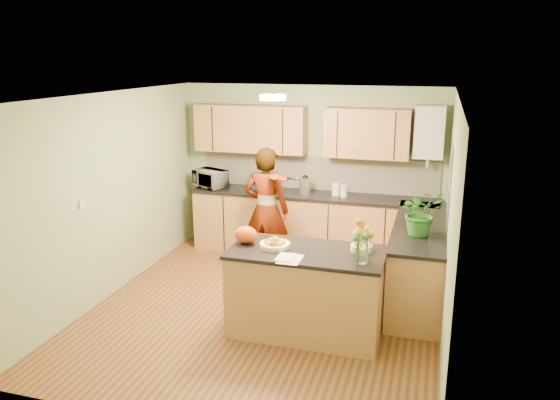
# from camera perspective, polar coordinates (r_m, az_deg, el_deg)

# --- Properties ---
(floor) EXTENTS (4.50, 4.50, 0.00)m
(floor) POSITION_cam_1_polar(r_m,az_deg,el_deg) (6.63, -1.45, -11.24)
(floor) COLOR brown
(floor) RESTS_ON ground
(ceiling) EXTENTS (4.00, 4.50, 0.02)m
(ceiling) POSITION_cam_1_polar(r_m,az_deg,el_deg) (5.97, -1.61, 10.85)
(ceiling) COLOR silver
(ceiling) RESTS_ON wall_back
(wall_back) EXTENTS (4.00, 0.02, 2.50)m
(wall_back) POSITION_cam_1_polar(r_m,az_deg,el_deg) (8.29, 3.25, 3.27)
(wall_back) COLOR #89A273
(wall_back) RESTS_ON floor
(wall_front) EXTENTS (4.00, 0.02, 2.50)m
(wall_front) POSITION_cam_1_polar(r_m,az_deg,el_deg) (4.22, -11.05, -8.75)
(wall_front) COLOR #89A273
(wall_front) RESTS_ON floor
(wall_left) EXTENTS (0.02, 4.50, 2.50)m
(wall_left) POSITION_cam_1_polar(r_m,az_deg,el_deg) (7.04, -17.22, 0.49)
(wall_left) COLOR #89A273
(wall_left) RESTS_ON floor
(wall_right) EXTENTS (0.02, 4.50, 2.50)m
(wall_right) POSITION_cam_1_polar(r_m,az_deg,el_deg) (5.91, 17.29, -2.24)
(wall_right) COLOR #89A273
(wall_right) RESTS_ON floor
(back_counter) EXTENTS (3.64, 0.62, 0.94)m
(back_counter) POSITION_cam_1_polar(r_m,az_deg,el_deg) (8.18, 3.37, -2.54)
(back_counter) COLOR #A37241
(back_counter) RESTS_ON floor
(right_counter) EXTENTS (0.62, 2.24, 0.94)m
(right_counter) POSITION_cam_1_polar(r_m,az_deg,el_deg) (6.96, 14.27, -6.19)
(right_counter) COLOR #A37241
(right_counter) RESTS_ON floor
(splashback) EXTENTS (3.60, 0.02, 0.52)m
(splashback) POSITION_cam_1_polar(r_m,az_deg,el_deg) (8.27, 3.90, 2.86)
(splashback) COLOR #EDE6CD
(splashback) RESTS_ON back_counter
(upper_cabinets) EXTENTS (3.20, 0.34, 0.70)m
(upper_cabinets) POSITION_cam_1_polar(r_m,az_deg,el_deg) (8.07, 1.81, 7.28)
(upper_cabinets) COLOR #A37241
(upper_cabinets) RESTS_ON wall_back
(boiler) EXTENTS (0.40, 0.30, 0.86)m
(boiler) POSITION_cam_1_polar(r_m,az_deg,el_deg) (7.82, 15.35, 6.86)
(boiler) COLOR silver
(boiler) RESTS_ON wall_back
(window_right) EXTENTS (0.01, 1.30, 1.05)m
(window_right) POSITION_cam_1_polar(r_m,az_deg,el_deg) (6.41, 17.40, 1.86)
(window_right) COLOR silver
(window_right) RESTS_ON wall_right
(light_switch) EXTENTS (0.02, 0.09, 0.09)m
(light_switch) POSITION_cam_1_polar(r_m,az_deg,el_deg) (6.55, -20.00, -0.36)
(light_switch) COLOR silver
(light_switch) RESTS_ON wall_left
(ceiling_lamp) EXTENTS (0.30, 0.30, 0.07)m
(ceiling_lamp) POSITION_cam_1_polar(r_m,az_deg,el_deg) (6.25, -0.75, 10.68)
(ceiling_lamp) COLOR #FFEABF
(ceiling_lamp) RESTS_ON ceiling
(peninsula_island) EXTENTS (1.63, 0.84, 0.94)m
(peninsula_island) POSITION_cam_1_polar(r_m,az_deg,el_deg) (5.93, 2.76, -9.53)
(peninsula_island) COLOR #A37241
(peninsula_island) RESTS_ON floor
(fruit_dish) EXTENTS (0.33, 0.33, 0.11)m
(fruit_dish) POSITION_cam_1_polar(r_m,az_deg,el_deg) (5.83, -0.53, -4.53)
(fruit_dish) COLOR #F8F1C7
(fruit_dish) RESTS_ON peninsula_island
(orange_bowl) EXTENTS (0.22, 0.22, 0.13)m
(orange_bowl) POSITION_cam_1_polar(r_m,az_deg,el_deg) (5.78, 8.50, -4.76)
(orange_bowl) COLOR #F8F1C7
(orange_bowl) RESTS_ON peninsula_island
(flower_vase) EXTENTS (0.27, 0.27, 0.50)m
(flower_vase) POSITION_cam_1_polar(r_m,az_deg,el_deg) (5.38, 8.64, -3.17)
(flower_vase) COLOR silver
(flower_vase) RESTS_ON peninsula_island
(orange_bag) EXTENTS (0.29, 0.27, 0.19)m
(orange_bag) POSITION_cam_1_polar(r_m,az_deg,el_deg) (5.96, -3.59, -3.63)
(orange_bag) COLOR #E14B12
(orange_bag) RESTS_ON peninsula_island
(papers) EXTENTS (0.22, 0.30, 0.01)m
(papers) POSITION_cam_1_polar(r_m,az_deg,el_deg) (5.51, 1.06, -6.18)
(papers) COLOR white
(papers) RESTS_ON peninsula_island
(violinist) EXTENTS (0.67, 0.47, 1.74)m
(violinist) POSITION_cam_1_polar(r_m,az_deg,el_deg) (7.46, -1.42, -1.06)
(violinist) COLOR tan
(violinist) RESTS_ON floor
(violin) EXTENTS (0.63, 0.55, 0.16)m
(violin) POSITION_cam_1_polar(r_m,az_deg,el_deg) (7.06, -0.45, 2.42)
(violin) COLOR #551105
(violin) RESTS_ON violinist
(microwave) EXTENTS (0.59, 0.50, 0.27)m
(microwave) POSITION_cam_1_polar(r_m,az_deg,el_deg) (8.48, -7.30, 2.24)
(microwave) COLOR silver
(microwave) RESTS_ON back_counter
(blue_box) EXTENTS (0.28, 0.21, 0.22)m
(blue_box) POSITION_cam_1_polar(r_m,az_deg,el_deg) (8.29, -2.17, 1.86)
(blue_box) COLOR #203D92
(blue_box) RESTS_ON back_counter
(kettle) EXTENTS (0.17, 0.17, 0.32)m
(kettle) POSITION_cam_1_polar(r_m,az_deg,el_deg) (8.03, 2.65, 1.60)
(kettle) COLOR silver
(kettle) RESTS_ON back_counter
(jar_cream) EXTENTS (0.15, 0.15, 0.18)m
(jar_cream) POSITION_cam_1_polar(r_m,az_deg,el_deg) (7.97, 5.87, 1.11)
(jar_cream) COLOR #F8F1C7
(jar_cream) RESTS_ON back_counter
(jar_white) EXTENTS (0.11, 0.11, 0.17)m
(jar_white) POSITION_cam_1_polar(r_m,az_deg,el_deg) (7.91, 6.71, 0.93)
(jar_white) COLOR silver
(jar_white) RESTS_ON back_counter
(potted_plant) EXTENTS (0.60, 0.57, 0.53)m
(potted_plant) POSITION_cam_1_polar(r_m,az_deg,el_deg) (6.34, 14.53, -1.28)
(potted_plant) COLOR #296C24
(potted_plant) RESTS_ON right_counter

